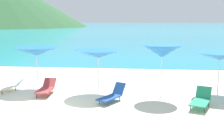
{
  "coord_description": "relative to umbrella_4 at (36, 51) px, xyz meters",
  "views": [
    {
      "loc": [
        3.75,
        -10.2,
        3.42
      ],
      "look_at": [
        2.41,
        2.24,
        1.2
      ],
      "focal_mm": 44.76,
      "sensor_mm": 36.0,
      "label": 1
    }
  ],
  "objects": [
    {
      "name": "umbrella_7",
      "position": [
        8.76,
        -0.26,
        -0.09
      ],
      "size": [
        2.31,
        2.31,
        1.99
      ],
      "color": "silver",
      "rests_on": "ground_plane"
    },
    {
      "name": "ocean_water",
      "position": [
        1.47,
        226.5,
        -1.9
      ],
      "size": [
        650.0,
        440.0,
        0.02
      ],
      "primitive_type": "cube",
      "color": "teal",
      "rests_on": "ground_plane"
    },
    {
      "name": "lounge_chair_5",
      "position": [
        0.78,
        -1.0,
        -1.6
      ],
      "size": [
        0.69,
        1.77,
        0.63
      ],
      "rotation": [
        0.0,
        0.0,
        0.06
      ],
      "color": "#A53333",
      "rests_on": "ground_plane"
    },
    {
      "name": "umbrella_4",
      "position": [
        0.0,
        0.0,
        0.0
      ],
      "size": [
        2.35,
        2.35,
        2.12
      ],
      "color": "silver",
      "rests_on": "ground_plane"
    },
    {
      "name": "lounge_chair_11",
      "position": [
        3.99,
        -1.85,
        -1.62
      ],
      "size": [
        1.19,
        1.6,
        0.72
      ],
      "rotation": [
        0.0,
        0.0,
        -0.5
      ],
      "color": "#1E478C",
      "rests_on": "ground_plane"
    },
    {
      "name": "lounge_chair_10",
      "position": [
        7.59,
        -2.29,
        -1.59
      ],
      "size": [
        1.13,
        1.6,
        0.74
      ],
      "rotation": [
        0.0,
        0.0,
        -0.39
      ],
      "color": "#268C66",
      "rests_on": "ground_plane"
    },
    {
      "name": "ground_plane",
      "position": [
        1.47,
        6.88,
        -2.06
      ],
      "size": [
        50.0,
        100.0,
        0.3
      ],
      "primitive_type": "cube",
      "color": "beige"
    },
    {
      "name": "umbrella_6",
      "position": [
        6.09,
        -1.06,
        0.2
      ],
      "size": [
        1.84,
        1.84,
        2.38
      ],
      "color": "silver",
      "rests_on": "ground_plane"
    },
    {
      "name": "umbrella_5",
      "position": [
        3.21,
        -0.61,
        -0.02
      ],
      "size": [
        2.36,
        2.36,
        2.08
      ],
      "color": "silver",
      "rests_on": "ground_plane"
    },
    {
      "name": "lounge_chair_1",
      "position": [
        -1.32,
        -0.6,
        -1.66
      ],
      "size": [
        1.15,
        1.72,
        0.51
      ],
      "rotation": [
        0.0,
        0.0,
        -0.36
      ],
      "color": "white",
      "rests_on": "ground_plane"
    }
  ]
}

